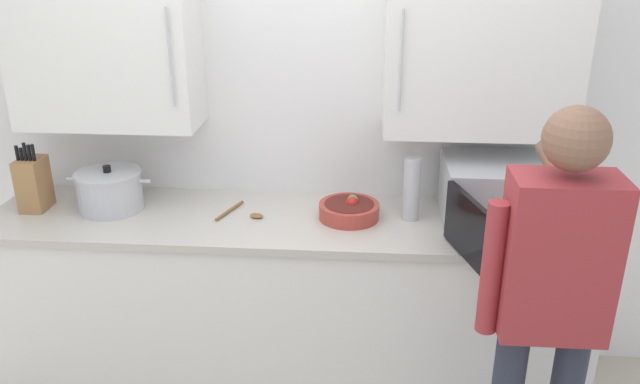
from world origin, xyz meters
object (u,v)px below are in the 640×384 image
object	(u,v)px
thermos_flask	(412,188)
person_figure	(549,301)
knife_block	(33,183)
fruit_bowl	(349,209)
microwave_oven	(504,193)
wooden_spoon	(243,213)
stock_pot	(110,190)

from	to	relation	value
thermos_flask	person_figure	size ratio (longest dim) A/B	0.18
knife_block	person_figure	world-z (taller)	person_figure
person_figure	fruit_bowl	bearing A→B (deg)	130.68
microwave_oven	person_figure	xyz separation A→B (m)	(-0.00, -0.81, -0.05)
thermos_flask	person_figure	distance (m)	0.91
wooden_spoon	microwave_oven	bearing A→B (deg)	1.01
microwave_oven	knife_block	distance (m)	2.16
fruit_bowl	thermos_flask	size ratio (longest dim) A/B	0.93
stock_pot	thermos_flask	distance (m)	1.40
thermos_flask	microwave_oven	bearing A→B (deg)	0.38
wooden_spoon	stock_pot	bearing A→B (deg)	177.77
microwave_oven	thermos_flask	distance (m)	0.41
knife_block	thermos_flask	distance (m)	1.75
stock_pot	person_figure	xyz separation A→B (m)	(1.80, -0.81, -0.01)
fruit_bowl	wooden_spoon	bearing A→B (deg)	-179.23
stock_pot	person_figure	world-z (taller)	person_figure
stock_pot	person_figure	bearing A→B (deg)	-24.29
microwave_oven	wooden_spoon	bearing A→B (deg)	-178.99
stock_pot	fruit_bowl	size ratio (longest dim) A/B	1.45
microwave_oven	fruit_bowl	world-z (taller)	microwave_oven
thermos_flask	fruit_bowl	bearing A→B (deg)	-177.64
knife_block	person_figure	size ratio (longest dim) A/B	0.20
knife_block	fruit_bowl	xyz separation A→B (m)	(1.47, 0.01, -0.09)
person_figure	knife_block	bearing A→B (deg)	159.92
microwave_oven	stock_pot	distance (m)	1.81
stock_pot	fruit_bowl	xyz separation A→B (m)	(1.12, -0.02, -0.05)
microwave_oven	thermos_flask	xyz separation A→B (m)	(-0.41, -0.00, 0.01)
knife_block	person_figure	bearing A→B (deg)	-20.08
wooden_spoon	stock_pot	size ratio (longest dim) A/B	0.55
knife_block	stock_pot	xyz separation A→B (m)	(0.35, 0.03, -0.03)
microwave_oven	thermos_flask	bearing A→B (deg)	-179.62
knife_block	person_figure	xyz separation A→B (m)	(2.15, -0.79, -0.04)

